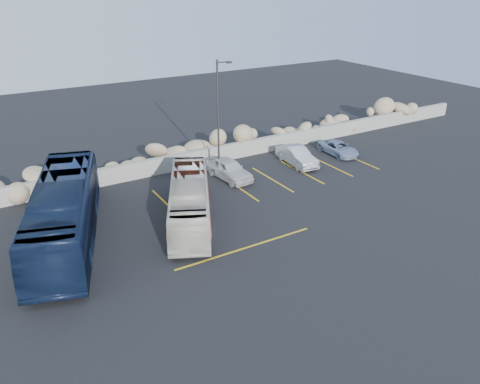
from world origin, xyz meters
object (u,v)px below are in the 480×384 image
lamppost (219,116)px  tour_coach (64,212)px  car_a (229,169)px  vintage_bus (189,200)px  car_d (338,148)px  car_b (297,156)px

lamppost → tour_coach: (-11.21, -3.72, -2.65)m
car_a → tour_coach: bearing=-171.5°
vintage_bus → tour_coach: 6.66m
car_d → tour_coach: bearing=-170.2°
lamppost → car_a: size_ratio=1.95×
lamppost → car_a: (0.29, -0.81, -3.60)m
car_d → car_a: bearing=-178.5°
lamppost → tour_coach: size_ratio=0.68×
tour_coach → car_b: size_ratio=2.93×
car_b → car_d: car_b is taller
lamppost → car_d: size_ratio=2.20×
vintage_bus → car_b: bearing=46.0°
tour_coach → car_b: 17.41m
lamppost → tour_coach: 12.11m
car_b → lamppost: bearing=174.5°
tour_coach → car_a: tour_coach is taller
car_a → car_b: size_ratio=1.01×
car_a → car_d: size_ratio=1.13×
car_b → car_d: size_ratio=1.11×
tour_coach → car_d: bearing=25.1°
car_b → car_d: bearing=5.7°
car_a → car_b: bearing=-8.3°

